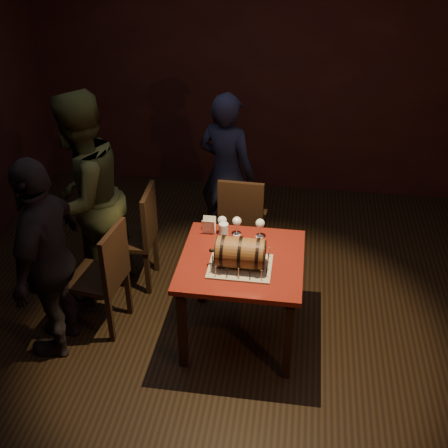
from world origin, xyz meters
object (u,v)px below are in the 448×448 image
Objects in this scene: person_left_rear at (83,199)px; chair_left_front at (105,273)px; barrel_cake at (240,253)px; person_left_front at (48,259)px; pub_table at (242,271)px; pint_of_ale at (224,233)px; chair_back at (242,218)px; person_back at (226,173)px; chair_left_rear at (139,232)px; wine_glass_left at (222,221)px; wine_glass_mid at (237,222)px; wine_glass_right at (260,224)px.

chair_left_front is at bearing 53.88° from person_left_rear.
barrel_cake is 0.25× the size of person_left_front.
person_left_front is (-1.37, -0.28, 0.16)m from pub_table.
chair_back is at bearing 85.46° from pint_of_ale.
pint_of_ale reaches higher than pub_table.
person_back is (-0.20, 0.37, 0.25)m from chair_back.
wine_glass_left is at bearing -19.80° from chair_left_rear.
wine_glass_left is at bearing 20.83° from chair_left_front.
person_back reaches higher than wine_glass_mid.
chair_back is at bearing 23.50° from chair_left_rear.
wine_glass_mid is 0.14m from pint_of_ale.
wine_glass_right is at bearing -1.61° from wine_glass_mid.
wine_glass_left is at bearing -97.35° from chair_back.
chair_left_front is at bearing 129.84° from person_left_front.
barrel_cake is 0.45m from wine_glass_left.
person_left_rear is (-0.40, -0.14, 0.37)m from chair_left_rear.
person_back reaches higher than pint_of_ale.
pint_of_ale is 1.11m from person_back.
chair_left_front is 1.56m from person_back.
person_left_front is at bearing -158.28° from wine_glass_right.
barrel_cake is 0.26× the size of person_back.
wine_glass_mid is (-0.08, 0.42, -0.01)m from barrel_cake.
wine_glass_mid and wine_glass_right have the same top height.
person_back reaches higher than wine_glass_left.
barrel_cake is at bearing -35.62° from chair_left_rear.
person_left_rear is (-1.17, 0.14, 0.03)m from wine_glass_left.
barrel_cake is 0.37m from pint_of_ale.
person_back is (-0.23, 1.01, -0.09)m from wine_glass_mid.
person_back reaches higher than chair_left_front.
person_left_rear reaches higher than chair_left_front.
person_back is 1.92m from person_left_front.
barrel_cake is at bearing 123.28° from person_back.
wine_glass_left is 0.11m from wine_glass_mid.
person_back is at bearing 102.03° from barrel_cake.
barrel_cake is 2.49× the size of wine_glass_mid.
person_back is at bearing 97.09° from pint_of_ale.
pint_of_ale is 0.10× the size of person_back.
wine_glass_right reaches higher than pub_table.
wine_glass_left is 1.32m from person_left_front.
chair_left_front is at bearing 81.91° from person_back.
pub_table is at bearing -57.95° from wine_glass_left.
chair_left_rear is 0.61m from chair_left_front.
person_back is at bearing 102.95° from pub_table.
chair_left_front is (-1.06, 0.08, -0.35)m from barrel_cake.
person_left_rear is (-1.36, 0.44, 0.26)m from pub_table.
pint_of_ale is at bearing 127.30° from pub_table.
chair_left_front is at bearing -161.03° from wine_glass_mid.
chair_left_front is at bearing 175.66° from barrel_cake.
wine_glass_left is at bearing 122.05° from pub_table.
chair_left_rear is at bearing 69.67° from person_back.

